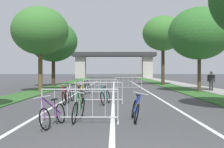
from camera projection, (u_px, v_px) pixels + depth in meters
grass_verge_left at (64, 85)px, 31.23m from camera, size 2.03×67.80×0.05m
grass_verge_right at (164, 85)px, 31.14m from camera, size 2.03×67.80×0.05m
sidewalk_path_right at (182, 84)px, 31.13m from camera, size 2.29×67.80×0.08m
lane_stripe_center at (114, 89)px, 23.06m from camera, size 0.14×39.23×0.01m
lane_stripe_right_lane at (144, 90)px, 23.04m from camera, size 0.14×39.23×0.01m
lane_stripe_left_lane at (83, 89)px, 23.09m from camera, size 0.14×39.23×0.01m
overpass_bridge at (114, 60)px, 59.44m from camera, size 18.50×4.08×5.75m
tree_left_oak_near at (40, 31)px, 20.31m from camera, size 4.29×4.29×6.49m
tree_left_pine_far at (53, 41)px, 28.00m from camera, size 5.06×5.06×6.89m
tree_right_maple_mid at (199, 34)px, 20.36m from camera, size 4.70×4.70×6.47m
tree_right_oak_mid at (163, 33)px, 30.35m from camera, size 4.66×4.66×7.90m
crowd_barrier_nearest at (80, 106)px, 8.12m from camera, size 2.38×0.45×1.05m
crowd_barrier_second at (99, 93)px, 13.18m from camera, size 2.39×0.47×1.05m
crowd_barrier_third at (100, 87)px, 18.23m from camera, size 2.39×0.49×1.05m
crowd_barrier_fourth at (128, 83)px, 23.27m from camera, size 2.40×0.57×1.05m
bicycle_orange_0 at (79, 89)px, 18.78m from camera, size 0.69×1.64×0.90m
bicycle_black_1 at (87, 88)px, 18.65m from camera, size 0.51×1.74×1.01m
bicycle_purple_2 at (53, 114)px, 7.63m from camera, size 0.71×1.62×0.94m
bicycle_green_3 at (79, 109)px, 8.50m from camera, size 0.43×1.77×0.99m
bicycle_yellow_4 at (82, 95)px, 13.62m from camera, size 0.56×1.77×0.99m
bicycle_blue_5 at (135, 110)px, 8.54m from camera, size 0.46×1.67×0.97m
bicycle_red_6 at (65, 97)px, 12.75m from camera, size 0.46×1.62×1.00m
bicycle_silver_7 at (69, 95)px, 13.61m from camera, size 0.47×1.70×1.00m
bicycle_teal_8 at (105, 97)px, 12.74m from camera, size 0.75×1.65×1.01m
pedestrian_waiting at (211, 79)px, 20.73m from camera, size 0.56×0.34×1.57m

